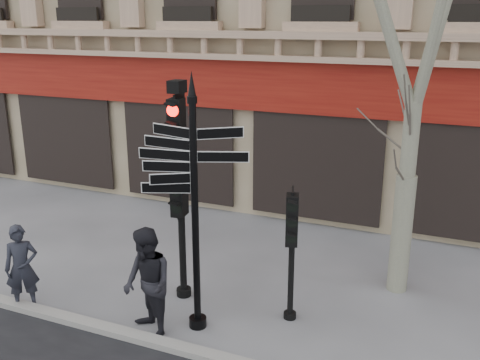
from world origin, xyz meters
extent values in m
plane|color=#59595E|center=(0.00, 0.00, 0.00)|extent=(80.00, 80.00, 0.00)
cube|color=gray|center=(0.00, -1.40, 0.06)|extent=(80.00, 0.25, 0.12)
cube|color=maroon|center=(0.00, 4.88, 3.60)|extent=(28.00, 0.25, 1.30)
cube|color=#987862|center=(0.00, 4.65, 4.57)|extent=(28.00, 0.35, 0.74)
cylinder|color=black|center=(-0.59, -0.61, 1.99)|extent=(0.12, 0.12, 3.97)
cylinder|color=black|center=(-0.59, -0.61, 0.09)|extent=(0.31, 0.31, 0.18)
cone|color=black|center=(-0.59, -0.61, 4.28)|extent=(0.13, 0.13, 0.40)
cylinder|color=black|center=(-1.35, 0.27, 1.93)|extent=(0.13, 0.13, 3.86)
cylinder|color=black|center=(-1.35, 0.27, 0.08)|extent=(0.29, 0.29, 0.15)
cube|color=black|center=(-1.35, 0.27, 2.23)|extent=(0.50, 0.39, 1.05)
cube|color=black|center=(-1.35, 0.27, 3.37)|extent=(0.50, 0.39, 1.05)
sphere|color=#FF0C05|center=(-1.35, 0.27, 3.65)|extent=(0.22, 0.22, 0.22)
cube|color=black|center=(-1.35, 0.27, 4.09)|extent=(0.28, 0.34, 0.22)
cylinder|color=black|center=(0.83, 0.29, 1.19)|extent=(0.11, 0.11, 2.39)
cylinder|color=black|center=(0.83, 0.29, 0.07)|extent=(0.25, 0.25, 0.13)
cube|color=black|center=(0.83, 0.29, 1.93)|extent=(0.47, 0.39, 0.91)
cylinder|color=#9C9880|center=(2.48, 2.17, 1.20)|extent=(0.39, 0.39, 2.39)
cylinder|color=#9C9880|center=(2.48, 2.17, 3.05)|extent=(0.30, 0.30, 1.52)
imported|color=#20222B|center=(-3.87, -1.30, 0.83)|extent=(0.72, 0.69, 1.65)
imported|color=black|center=(-1.22, -1.16, 0.97)|extent=(1.20, 1.14, 1.95)
camera|label=1|loc=(3.35, -7.98, 5.26)|focal=40.00mm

